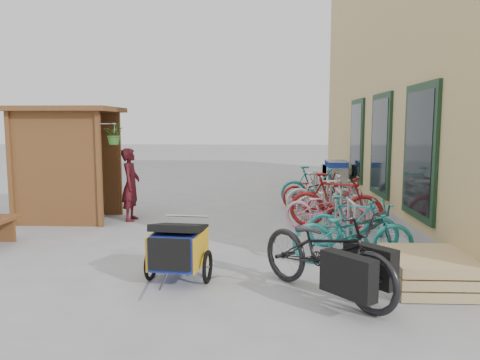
{
  "coord_description": "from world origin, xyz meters",
  "views": [
    {
      "loc": [
        0.88,
        -7.2,
        2.04
      ],
      "look_at": [
        0.5,
        1.5,
        1.0
      ],
      "focal_mm": 35.0,
      "sensor_mm": 36.0,
      "label": 1
    }
  ],
  "objects_px": {
    "bike_0": "(353,232)",
    "bike_5": "(322,194)",
    "bike_1": "(352,223)",
    "bike_3": "(335,201)",
    "bike_4": "(333,200)",
    "bike_6": "(315,190)",
    "pallet_stack": "(428,270)",
    "person_kiosk": "(131,185)",
    "child_trailer": "(179,247)",
    "bike_7": "(315,186)",
    "cargo_bike": "(328,253)",
    "shopping_carts": "(334,174)",
    "bike_2": "(326,208)",
    "kiosk": "(63,148)"
  },
  "relations": [
    {
      "from": "cargo_bike",
      "to": "bike_4",
      "type": "relative_size",
      "value": 1.28
    },
    {
      "from": "pallet_stack",
      "to": "bike_7",
      "type": "relative_size",
      "value": 0.71
    },
    {
      "from": "kiosk",
      "to": "bike_1",
      "type": "distance_m",
      "value": 6.15
    },
    {
      "from": "bike_0",
      "to": "bike_1",
      "type": "distance_m",
      "value": 0.79
    },
    {
      "from": "shopping_carts",
      "to": "bike_5",
      "type": "xyz_separation_m",
      "value": [
        -0.73,
        -3.11,
        -0.12
      ]
    },
    {
      "from": "pallet_stack",
      "to": "cargo_bike",
      "type": "height_order",
      "value": "cargo_bike"
    },
    {
      "from": "bike_1",
      "to": "bike_3",
      "type": "bearing_deg",
      "value": 17.84
    },
    {
      "from": "bike_0",
      "to": "bike_2",
      "type": "relative_size",
      "value": 1.09
    },
    {
      "from": "person_kiosk",
      "to": "bike_1",
      "type": "relative_size",
      "value": 1.05
    },
    {
      "from": "shopping_carts",
      "to": "bike_2",
      "type": "height_order",
      "value": "shopping_carts"
    },
    {
      "from": "bike_0",
      "to": "bike_1",
      "type": "xyz_separation_m",
      "value": [
        0.14,
        0.78,
        -0.02
      ]
    },
    {
      "from": "cargo_bike",
      "to": "bike_3",
      "type": "relative_size",
      "value": 1.12
    },
    {
      "from": "shopping_carts",
      "to": "bike_6",
      "type": "relative_size",
      "value": 0.96
    },
    {
      "from": "child_trailer",
      "to": "bike_4",
      "type": "relative_size",
      "value": 0.88
    },
    {
      "from": "child_trailer",
      "to": "bike_7",
      "type": "distance_m",
      "value": 6.17
    },
    {
      "from": "bike_7",
      "to": "bike_3",
      "type": "bearing_deg",
      "value": -176.97
    },
    {
      "from": "bike_0",
      "to": "bike_7",
      "type": "xyz_separation_m",
      "value": [
        -0.01,
        4.81,
        0.04
      ]
    },
    {
      "from": "bike_3",
      "to": "bike_4",
      "type": "height_order",
      "value": "bike_3"
    },
    {
      "from": "child_trailer",
      "to": "bike_3",
      "type": "bearing_deg",
      "value": 58.0
    },
    {
      "from": "bike_3",
      "to": "bike_6",
      "type": "distance_m",
      "value": 2.33
    },
    {
      "from": "bike_1",
      "to": "bike_4",
      "type": "xyz_separation_m",
      "value": [
        0.05,
        2.39,
        -0.02
      ]
    },
    {
      "from": "kiosk",
      "to": "bike_5",
      "type": "xyz_separation_m",
      "value": [
        5.54,
        0.69,
        -1.06
      ]
    },
    {
      "from": "shopping_carts",
      "to": "cargo_bike",
      "type": "distance_m",
      "value": 8.18
    },
    {
      "from": "pallet_stack",
      "to": "bike_3",
      "type": "xyz_separation_m",
      "value": [
        -0.65,
        3.26,
        0.34
      ]
    },
    {
      "from": "bike_2",
      "to": "bike_3",
      "type": "relative_size",
      "value": 0.89
    },
    {
      "from": "person_kiosk",
      "to": "bike_5",
      "type": "relative_size",
      "value": 0.95
    },
    {
      "from": "bike_2",
      "to": "bike_6",
      "type": "xyz_separation_m",
      "value": [
        0.06,
        2.45,
        0.01
      ]
    },
    {
      "from": "pallet_stack",
      "to": "bike_3",
      "type": "relative_size",
      "value": 0.66
    },
    {
      "from": "bike_6",
      "to": "cargo_bike",
      "type": "bearing_deg",
      "value": 158.83
    },
    {
      "from": "shopping_carts",
      "to": "bike_5",
      "type": "distance_m",
      "value": 3.2
    },
    {
      "from": "shopping_carts",
      "to": "bike_0",
      "type": "distance_m",
      "value": 6.74
    },
    {
      "from": "shopping_carts",
      "to": "bike_1",
      "type": "distance_m",
      "value": 5.95
    },
    {
      "from": "bike_4",
      "to": "bike_6",
      "type": "xyz_separation_m",
      "value": [
        -0.21,
        1.45,
        0.02
      ]
    },
    {
      "from": "shopping_carts",
      "to": "bike_2",
      "type": "xyz_separation_m",
      "value": [
        -0.84,
        -4.53,
        -0.18
      ]
    },
    {
      "from": "pallet_stack",
      "to": "cargo_bike",
      "type": "distance_m",
      "value": 1.42
    },
    {
      "from": "shopping_carts",
      "to": "bike_4",
      "type": "relative_size",
      "value": 1.0
    },
    {
      "from": "kiosk",
      "to": "child_trailer",
      "type": "bearing_deg",
      "value": -50.62
    },
    {
      "from": "pallet_stack",
      "to": "bike_0",
      "type": "height_order",
      "value": "bike_0"
    },
    {
      "from": "pallet_stack",
      "to": "person_kiosk",
      "type": "relative_size",
      "value": 0.78
    },
    {
      "from": "bike_2",
      "to": "pallet_stack",
      "type": "bearing_deg",
      "value": -145.57
    },
    {
      "from": "pallet_stack",
      "to": "person_kiosk",
      "type": "distance_m",
      "value": 6.26
    },
    {
      "from": "pallet_stack",
      "to": "bike_0",
      "type": "bearing_deg",
      "value": 128.01
    },
    {
      "from": "bike_2",
      "to": "bike_5",
      "type": "height_order",
      "value": "bike_5"
    },
    {
      "from": "bike_4",
      "to": "bike_7",
      "type": "height_order",
      "value": "bike_7"
    },
    {
      "from": "cargo_bike",
      "to": "bike_7",
      "type": "bearing_deg",
      "value": 45.15
    },
    {
      "from": "person_kiosk",
      "to": "bike_5",
      "type": "bearing_deg",
      "value": -80.74
    },
    {
      "from": "bike_0",
      "to": "bike_5",
      "type": "xyz_separation_m",
      "value": [
        0.03,
        3.59,
        0.02
      ]
    },
    {
      "from": "bike_0",
      "to": "bike_6",
      "type": "xyz_separation_m",
      "value": [
        -0.02,
        4.62,
        -0.03
      ]
    },
    {
      "from": "child_trailer",
      "to": "bike_7",
      "type": "relative_size",
      "value": 0.84
    },
    {
      "from": "shopping_carts",
      "to": "bike_3",
      "type": "bearing_deg",
      "value": -98.43
    }
  ]
}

